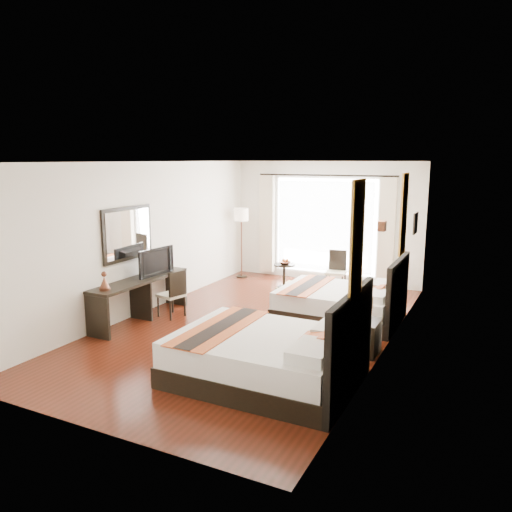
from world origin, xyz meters
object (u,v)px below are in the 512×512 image
at_px(bed_near, 270,356).
at_px(floor_lamp, 241,219).
at_px(television, 153,261).
at_px(nightstand, 364,337).
at_px(vase, 363,320).
at_px(side_table, 284,276).
at_px(fruit_bowl, 285,263).
at_px(table_lamp, 365,304).
at_px(bed_far, 343,303).
at_px(console_desk, 141,299).
at_px(desk_chair, 172,303).
at_px(window_chair, 336,279).

height_order(bed_near, floor_lamp, floor_lamp).
distance_m(bed_near, television, 3.57).
bearing_deg(nightstand, vase, -82.41).
height_order(side_table, fruit_bowl, fruit_bowl).
xyz_separation_m(bed_near, table_lamp, (0.84, 1.55, 0.40)).
xyz_separation_m(bed_far, fruit_bowl, (-1.80, 1.58, 0.26)).
height_order(console_desk, floor_lamp, floor_lamp).
height_order(floor_lamp, fruit_bowl, floor_lamp).
height_order(console_desk, television, television).
bearing_deg(console_desk, bed_far, 26.68).
relative_size(bed_far, nightstand, 4.03).
xyz_separation_m(desk_chair, fruit_bowl, (1.03, 2.83, 0.30)).
relative_size(table_lamp, window_chair, 0.40).
relative_size(nightstand, floor_lamp, 0.31).
xyz_separation_m(vase, side_table, (-2.61, 3.22, -0.30)).
bearing_deg(bed_far, desk_chair, -156.28).
xyz_separation_m(bed_near, fruit_bowl, (-1.70, 4.48, 0.23)).
bearing_deg(console_desk, television, 86.82).
distance_m(bed_far, floor_lamp, 3.95).
xyz_separation_m(desk_chair, side_table, (1.00, 2.86, 0.00)).
relative_size(vase, window_chair, 0.15).
height_order(bed_far, side_table, bed_far).
bearing_deg(table_lamp, bed_near, -118.64).
bearing_deg(console_desk, floor_lamp, 88.83).
xyz_separation_m(bed_far, side_table, (-1.84, 1.62, -0.04)).
xyz_separation_m(nightstand, desk_chair, (-3.59, 0.18, 0.01)).
xyz_separation_m(bed_near, vase, (0.89, 1.29, 0.22)).
relative_size(vase, desk_chair, 0.15).
bearing_deg(television, table_lamp, -86.04).
distance_m(vase, fruit_bowl, 4.10).
bearing_deg(vase, table_lamp, 99.17).
bearing_deg(nightstand, window_chair, 114.07).
distance_m(bed_near, vase, 1.58).
bearing_deg(desk_chair, bed_near, 162.34).
xyz_separation_m(table_lamp, vase, (0.04, -0.25, -0.17)).
height_order(bed_near, desk_chair, bed_near).
xyz_separation_m(bed_near, nightstand, (0.86, 1.47, -0.09)).
distance_m(nightstand, side_table, 3.99).
bearing_deg(desk_chair, nightstand, -169.29).
relative_size(vase, floor_lamp, 0.08).
xyz_separation_m(nightstand, television, (-3.97, 0.15, 0.75)).
relative_size(table_lamp, vase, 2.71).
xyz_separation_m(bed_far, nightstand, (0.75, -1.42, -0.06)).
height_order(table_lamp, fruit_bowl, table_lamp).
distance_m(nightstand, fruit_bowl, 3.96).
distance_m(vase, television, 4.03).
distance_m(desk_chair, side_table, 3.03).
relative_size(bed_far, desk_chair, 2.42).
xyz_separation_m(table_lamp, side_table, (-2.57, 2.97, -0.47)).
relative_size(television, window_chair, 0.98).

